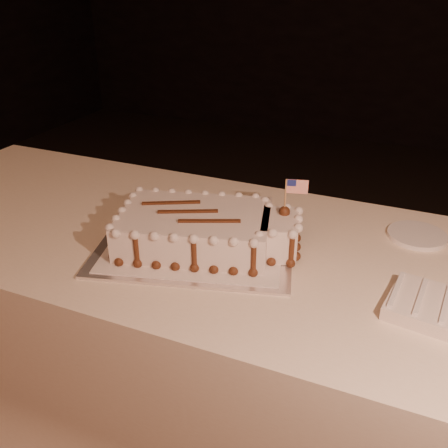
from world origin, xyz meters
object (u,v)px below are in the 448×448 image
at_px(sheet_cake, 206,229).
at_px(napkin_stack, 444,311).
at_px(side_plate, 417,235).
at_px(cake_board, 196,246).
at_px(banquet_table, 251,358).

relative_size(sheet_cake, napkin_stack, 2.02).
bearing_deg(side_plate, cake_board, -151.66).
height_order(cake_board, side_plate, side_plate).
distance_m(cake_board, side_plate, 0.60).
height_order(sheet_cake, napkin_stack, sheet_cake).
relative_size(cake_board, napkin_stack, 2.06).
xyz_separation_m(banquet_table, sheet_cake, (-0.12, -0.05, 0.43)).
xyz_separation_m(banquet_table, cake_board, (-0.14, -0.05, 0.38)).
xyz_separation_m(cake_board, sheet_cake, (0.03, 0.01, 0.05)).
xyz_separation_m(banquet_table, napkin_stack, (0.46, -0.11, 0.39)).
xyz_separation_m(banquet_table, side_plate, (0.38, 0.23, 0.38)).
bearing_deg(banquet_table, sheet_cake, -158.09).
bearing_deg(side_plate, sheet_cake, -151.06).
height_order(napkin_stack, side_plate, napkin_stack).
bearing_deg(banquet_table, cake_board, -159.22).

